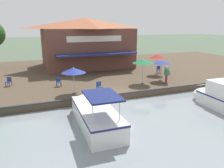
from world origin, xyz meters
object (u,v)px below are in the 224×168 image
Objects in this scene: patio_umbrella_near_quay_edge at (161,62)px; motorboat_nearest_quay at (94,113)px; person_mid_patio at (167,73)px; patio_umbrella_back_row at (157,56)px; cafe_chair_facing_river at (99,86)px; cafe_chair_mid_patio at (9,81)px; cafe_chair_under_first_umbrella at (59,81)px; patio_umbrella_far_corner at (74,70)px; waterfront_restaurant at (86,42)px; cafe_chair_beside_entrance at (167,71)px; cafe_chair_back_row_seat at (159,69)px; patio_umbrella_by_entrance at (143,61)px.

motorboat_nearest_quay is at bearing -56.14° from patio_umbrella_near_quay_edge.
person_mid_patio is at bearing 119.00° from motorboat_nearest_quay.
cafe_chair_facing_river is (3.92, -8.35, -1.70)m from patio_umbrella_back_row.
patio_umbrella_near_quay_edge is 15.16m from cafe_chair_mid_patio.
patio_umbrella_near_quay_edge is 10.49m from cafe_chair_under_first_umbrella.
cafe_chair_facing_river is at bearing 46.85° from cafe_chair_under_first_umbrella.
patio_umbrella_far_corner is (3.82, -10.54, -0.16)m from patio_umbrella_back_row.
cafe_chair_under_first_umbrella is 0.13× the size of motorboat_nearest_quay.
person_mid_patio reaches higher than cafe_chair_under_first_umbrella.
motorboat_nearest_quay is (17.23, -4.15, -3.21)m from waterfront_restaurant.
patio_umbrella_back_row is 2.86× the size of cafe_chair_beside_entrance.
cafe_chair_under_first_umbrella is 4.26m from cafe_chair_facing_river.
cafe_chair_back_row_seat is 10.21m from cafe_chair_facing_river.
cafe_chair_beside_entrance is at bearing 67.77° from patio_umbrella_back_row.
motorboat_nearest_quay is at bearing 2.40° from patio_umbrella_far_corner.
patio_umbrella_far_corner is 2.68× the size of cafe_chair_mid_patio.
cafe_chair_facing_river is (0.10, 2.19, -1.54)m from patio_umbrella_far_corner.
patio_umbrella_by_entrance is at bearing 76.09° from cafe_chair_under_first_umbrella.
patio_umbrella_back_row is at bearing 109.94° from patio_umbrella_far_corner.
patio_umbrella_far_corner is at bearing 49.17° from cafe_chair_mid_patio.
cafe_chair_under_first_umbrella is at bearing -99.39° from patio_umbrella_near_quay_edge.
patio_umbrella_by_entrance is 2.94× the size of cafe_chair_beside_entrance.
cafe_chair_facing_river is at bearing -64.83° from patio_umbrella_back_row.
waterfront_restaurant reaches higher than person_mid_patio.
patio_umbrella_near_quay_edge is at bearing 76.57° from cafe_chair_mid_patio.
cafe_chair_facing_river is (2.91, 3.11, 0.00)m from cafe_chair_under_first_umbrella.
patio_umbrella_back_row is 2.86× the size of cafe_chair_under_first_umbrella.
patio_umbrella_back_row is at bearing 130.49° from motorboat_nearest_quay.
waterfront_restaurant is at bearing -138.06° from cafe_chair_back_row_seat.
patio_umbrella_far_corner is at bearing -19.61° from waterfront_restaurant.
cafe_chair_under_first_umbrella is 4.78m from cafe_chair_mid_patio.
waterfront_restaurant is at bearing 166.46° from motorboat_nearest_quay.
cafe_chair_facing_river is (4.61, -9.12, 0.00)m from cafe_chair_back_row_seat.
patio_umbrella_near_quay_edge reaches higher than cafe_chair_back_row_seat.
patio_umbrella_near_quay_edge reaches higher than person_mid_patio.
patio_umbrella_back_row is at bearing 95.04° from cafe_chair_under_first_umbrella.
cafe_chair_facing_river is at bearing 57.91° from cafe_chair_mid_patio.
patio_umbrella_by_entrance reaches higher than cafe_chair_facing_river.
waterfront_restaurant reaches higher than motorboat_nearest_quay.
cafe_chair_under_first_umbrella and cafe_chair_mid_patio have the same top height.
patio_umbrella_far_corner is at bearing -83.17° from patio_umbrella_near_quay_edge.
patio_umbrella_near_quay_edge is 3.60m from cafe_chair_beside_entrance.
patio_umbrella_by_entrance is at bearing -49.36° from cafe_chair_back_row_seat.
patio_umbrella_by_entrance reaches higher than cafe_chair_beside_entrance.
patio_umbrella_back_row is (8.41, 6.18, -1.18)m from waterfront_restaurant.
cafe_chair_under_first_umbrella is at bearing -82.11° from cafe_chair_back_row_seat.
person_mid_patio is (-0.13, 7.09, 0.60)m from cafe_chair_facing_river.
cafe_chair_under_first_umbrella is 0.50× the size of person_mid_patio.
patio_umbrella_back_row is at bearing 161.56° from person_mid_patio.
patio_umbrella_back_row reaches higher than cafe_chair_back_row_seat.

